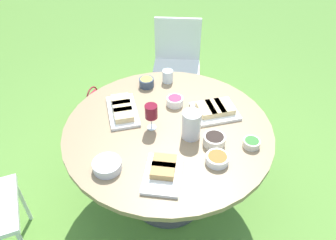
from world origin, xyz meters
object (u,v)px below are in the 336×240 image
dining_table (168,139)px  water_pitcher (191,125)px  chair_near_left (177,59)px  handbag (94,108)px  wine_glass (151,112)px

dining_table → water_pitcher: 0.26m
chair_near_left → handbag: chair_near_left is taller
chair_near_left → handbag: (-0.53, 0.66, -0.40)m
water_pitcher → handbag: (0.67, 1.18, -0.69)m
water_pitcher → chair_near_left: bearing=23.3°
water_pitcher → wine_glass: bearing=93.4°
chair_near_left → water_pitcher: bearing=-156.7°
dining_table → water_pitcher: (-0.03, -0.16, 0.20)m
dining_table → wine_glass: (-0.04, 0.09, 0.24)m
dining_table → chair_near_left: bearing=16.8°
dining_table → chair_near_left: (1.17, 0.35, -0.10)m
chair_near_left → handbag: bearing=128.5°
water_pitcher → handbag: bearing=60.4°
water_pitcher → handbag: 1.52m
water_pitcher → handbag: size_ratio=0.50×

